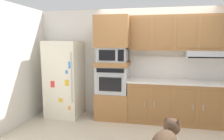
% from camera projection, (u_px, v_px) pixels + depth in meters
% --- Properties ---
extents(ground_plane, '(9.60, 9.60, 0.00)m').
position_uv_depth(ground_plane, '(152.00, 135.00, 3.87)').
color(ground_plane, beige).
extents(back_kitchen_wall, '(6.20, 0.12, 2.50)m').
position_uv_depth(back_kitchen_wall, '(154.00, 63.00, 4.78)').
color(back_kitchen_wall, silver).
rests_on(back_kitchen_wall, ground).
extents(side_panel_left, '(0.12, 7.10, 2.50)m').
position_uv_depth(side_panel_left, '(16.00, 66.00, 4.26)').
color(side_panel_left, silver).
rests_on(side_panel_left, ground).
extents(refrigerator, '(0.76, 0.73, 1.76)m').
position_uv_depth(refrigerator, '(64.00, 79.00, 4.82)').
color(refrigerator, silver).
rests_on(refrigerator, ground).
extents(oven_base_cabinet, '(0.74, 0.62, 0.60)m').
position_uv_depth(oven_base_cabinet, '(113.00, 105.00, 4.74)').
color(oven_base_cabinet, '#996638').
rests_on(oven_base_cabinet, ground).
extents(built_in_oven, '(0.70, 0.62, 0.60)m').
position_uv_depth(built_in_oven, '(113.00, 79.00, 4.65)').
color(built_in_oven, '#A8AAAF').
rests_on(built_in_oven, oven_base_cabinet).
extents(appliance_mid_shelf, '(0.74, 0.62, 0.10)m').
position_uv_depth(appliance_mid_shelf, '(113.00, 64.00, 4.61)').
color(appliance_mid_shelf, '#996638').
rests_on(appliance_mid_shelf, built_in_oven).
extents(microwave, '(0.64, 0.54, 0.32)m').
position_uv_depth(microwave, '(113.00, 55.00, 4.58)').
color(microwave, '#A8AAAF').
rests_on(microwave, appliance_mid_shelf).
extents(appliance_upper_cabinet, '(0.74, 0.62, 0.68)m').
position_uv_depth(appliance_upper_cabinet, '(113.00, 32.00, 4.51)').
color(appliance_upper_cabinet, '#996638').
rests_on(appliance_upper_cabinet, microwave).
extents(lower_cabinet_run, '(2.83, 0.63, 0.88)m').
position_uv_depth(lower_cabinet_run, '(195.00, 104.00, 4.36)').
color(lower_cabinet_run, '#996638').
rests_on(lower_cabinet_run, ground).
extents(countertop_slab, '(2.87, 0.64, 0.04)m').
position_uv_depth(countertop_slab, '(196.00, 82.00, 4.30)').
color(countertop_slab, beige).
rests_on(countertop_slab, lower_cabinet_run).
extents(backsplash_panel, '(2.87, 0.02, 0.50)m').
position_uv_depth(backsplash_panel, '(194.00, 68.00, 4.54)').
color(backsplash_panel, silver).
rests_on(backsplash_panel, countertop_slab).
extents(upper_cabinet_with_hood, '(2.83, 0.48, 0.88)m').
position_uv_depth(upper_cabinet_with_hood, '(198.00, 34.00, 4.28)').
color(upper_cabinet_with_hood, '#996638').
rests_on(upper_cabinet_with_hood, backsplash_panel).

